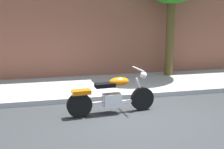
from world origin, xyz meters
name	(u,v)px	position (x,y,z in m)	size (l,w,h in m)	color
ground_plane	(129,116)	(0.00, 0.00, 0.00)	(60.00, 60.00, 0.00)	#303335
sidewalk	(106,86)	(0.00, 2.69, 0.07)	(19.60, 2.81, 0.14)	#A5A5A5
motorcycle	(112,96)	(-0.36, 0.25, 0.45)	(2.24, 0.70, 1.10)	black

